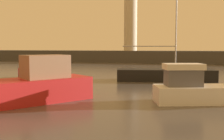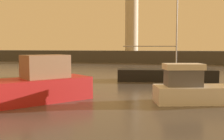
{
  "view_description": "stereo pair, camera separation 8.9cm",
  "coord_description": "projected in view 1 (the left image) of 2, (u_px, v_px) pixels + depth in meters",
  "views": [
    {
      "loc": [
        6.08,
        -1.03,
        3.01
      ],
      "look_at": [
        1.65,
        13.72,
        1.7
      ],
      "focal_mm": 42.63,
      "sensor_mm": 36.0,
      "label": 1
    },
    {
      "loc": [
        6.16,
        -1.0,
        3.01
      ],
      "look_at": [
        1.65,
        13.72,
        1.7
      ],
      "focal_mm": 42.63,
      "sensor_mm": 36.0,
      "label": 2
    }
  ],
  "objects": [
    {
      "name": "motorboat_3",
      "position": [
        36.0,
        71.0,
        25.94
      ],
      "size": [
        5.89,
        3.33,
        2.47
      ],
      "color": "#B21E1E",
      "rests_on": "ground_plane"
    },
    {
      "name": "ground_plane",
      "position": [
        130.0,
        76.0,
        27.59
      ],
      "size": [
        220.0,
        220.0,
        0.0
      ],
      "primitive_type": "plane",
      "color": "#4C4742"
    },
    {
      "name": "sailboat_moored",
      "position": [
        166.0,
        74.0,
        24.07
      ],
      "size": [
        8.96,
        4.09,
        12.57
      ],
      "color": "black",
      "rests_on": "ground_plane"
    },
    {
      "name": "lighthouse",
      "position": [
        131.0,
        13.0,
        53.04
      ],
      "size": [
        2.61,
        2.61,
        15.7
      ],
      "color": "beige",
      "rests_on": "breakwater"
    },
    {
      "name": "breakwater",
      "position": [
        159.0,
        57.0,
        52.11
      ],
      "size": [
        77.45,
        5.28,
        2.34
      ],
      "primitive_type": "cube",
      "color": "#423F3D",
      "rests_on": "ground_plane"
    },
    {
      "name": "motorboat_0",
      "position": [
        211.0,
        90.0,
        14.52
      ],
      "size": [
        6.17,
        3.58,
        2.5
      ],
      "color": "white",
      "rests_on": "ground_plane"
    },
    {
      "name": "motorboat_1",
      "position": [
        4.0,
        90.0,
        13.68
      ],
      "size": [
        7.18,
        8.68,
        2.99
      ],
      "color": "#B21E1E",
      "rests_on": "ground_plane"
    }
  ]
}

